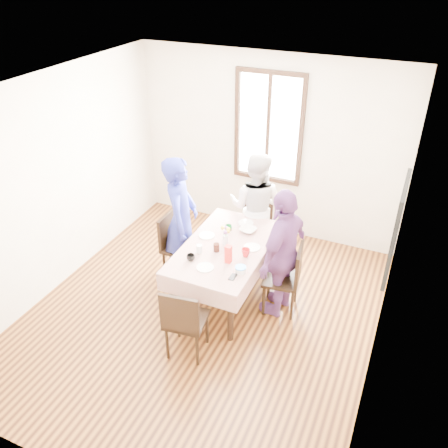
{
  "coord_description": "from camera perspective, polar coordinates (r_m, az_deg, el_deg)",
  "views": [
    {
      "loc": [
        2.0,
        -3.85,
        3.91
      ],
      "look_at": [
        0.12,
        0.39,
        1.1
      ],
      "focal_mm": 37.39,
      "sensor_mm": 36.0,
      "label": 1
    }
  ],
  "objects": [
    {
      "name": "plate_right",
      "position": [
        5.62,
        3.45,
        -2.86
      ],
      "size": [
        0.2,
        0.2,
        0.01
      ],
      "primitive_type": "cylinder",
      "color": "white",
      "rests_on": "tablecloth"
    },
    {
      "name": "person_left",
      "position": [
        5.96,
        -5.33,
        0.4
      ],
      "size": [
        0.59,
        0.73,
        1.75
      ],
      "primitive_type": "imported",
      "rotation": [
        0.0,
        0.0,
        1.87
      ],
      "color": "navy",
      "rests_on": "ground"
    },
    {
      "name": "chair_far",
      "position": [
        6.62,
        3.82,
        -0.32
      ],
      "size": [
        0.48,
        0.48,
        0.91
      ],
      "primitive_type": "cube",
      "rotation": [
        0.0,
        0.0,
        3.29
      ],
      "color": "black",
      "rests_on": "ground"
    },
    {
      "name": "mug_black",
      "position": [
        5.39,
        -4.09,
        -4.12
      ],
      "size": [
        0.12,
        0.12,
        0.08
      ],
      "primitive_type": "imported",
      "rotation": [
        0.0,
        0.0,
        0.2
      ],
      "color": "black",
      "rests_on": "tablecloth"
    },
    {
      "name": "chair_right",
      "position": [
        5.67,
        7.02,
        -6.63
      ],
      "size": [
        0.48,
        0.48,
        0.91
      ],
      "primitive_type": "cube",
      "rotation": [
        0.0,
        0.0,
        1.72
      ],
      "color": "black",
      "rests_on": "ground"
    },
    {
      "name": "butter_lid",
      "position": [
        5.18,
        2.04,
        -5.31
      ],
      "size": [
        0.12,
        0.12,
        0.01
      ],
      "primitive_type": "cylinder",
      "color": "blue",
      "rests_on": "butter_tub"
    },
    {
      "name": "juice_carton",
      "position": [
        5.31,
        0.54,
        -3.7
      ],
      "size": [
        0.07,
        0.07,
        0.22
      ],
      "primitive_type": "cube",
      "color": "red",
      "rests_on": "tablecloth"
    },
    {
      "name": "window_pane",
      "position": [
        6.8,
        5.51,
        11.63
      ],
      "size": [
        0.9,
        0.02,
        1.5
      ],
      "primitive_type": "cube",
      "color": "white",
      "rests_on": "back_wall"
    },
    {
      "name": "dining_table",
      "position": [
        5.87,
        0.2,
        -5.83
      ],
      "size": [
        0.85,
        1.51,
        0.75
      ],
      "primitive_type": "cube",
      "color": "black",
      "rests_on": "ground"
    },
    {
      "name": "back_wall",
      "position": [
        6.91,
        5.41,
        9.31
      ],
      "size": [
        4.0,
        0.0,
        4.0
      ],
      "primitive_type": "plane",
      "rotation": [
        1.57,
        0.0,
        0.0
      ],
      "color": "beige",
      "rests_on": "ground"
    },
    {
      "name": "right_wall",
      "position": [
        4.62,
        19.78,
        -4.56
      ],
      "size": [
        0.0,
        4.5,
        4.5
      ],
      "primitive_type": "plane",
      "rotation": [
        1.57,
        0.0,
        -1.57
      ],
      "color": "beige",
      "rests_on": "ground"
    },
    {
      "name": "serving_bowl",
      "position": [
        5.91,
        2.96,
        -0.73
      ],
      "size": [
        0.24,
        0.24,
        0.05
      ],
      "primitive_type": "imported",
      "rotation": [
        0.0,
        0.0,
        -0.18
      ],
      "color": "white",
      "rests_on": "tablecloth"
    },
    {
      "name": "plate_near",
      "position": [
        5.28,
        -2.32,
        -5.33
      ],
      "size": [
        0.2,
        0.2,
        0.01
      ],
      "primitive_type": "cylinder",
      "color": "white",
      "rests_on": "tablecloth"
    },
    {
      "name": "butter_tub",
      "position": [
        5.2,
        2.04,
        -5.63
      ],
      "size": [
        0.12,
        0.12,
        0.06
      ],
      "primitive_type": "cylinder",
      "color": "white",
      "rests_on": "tablecloth"
    },
    {
      "name": "mug_green",
      "position": [
        5.93,
        0.55,
        -0.47
      ],
      "size": [
        0.13,
        0.13,
        0.07
      ],
      "primitive_type": "imported",
      "rotation": [
        0.0,
        0.0,
        -0.52
      ],
      "color": "#0C7226",
      "rests_on": "tablecloth"
    },
    {
      "name": "jam_jar",
      "position": [
        5.53,
        -0.93,
        -2.89
      ],
      "size": [
        0.07,
        0.07,
        0.1
      ],
      "primitive_type": "cylinder",
      "color": "black",
      "rests_on": "tablecloth"
    },
    {
      "name": "person_far",
      "position": [
        6.44,
        3.87,
        2.16
      ],
      "size": [
        0.8,
        0.64,
        1.58
      ],
      "primitive_type": "imported",
      "rotation": [
        0.0,
        0.0,
        3.2
      ],
      "color": "beige",
      "rests_on": "ground"
    },
    {
      "name": "ground",
      "position": [
        5.84,
        -2.69,
        -10.88
      ],
      "size": [
        4.5,
        4.5,
        0.0
      ],
      "primitive_type": "plane",
      "color": "black",
      "rests_on": "ground"
    },
    {
      "name": "chair_left",
      "position": [
        6.19,
        -5.3,
        -2.89
      ],
      "size": [
        0.42,
        0.42,
        0.91
      ],
      "primitive_type": "cube",
      "rotation": [
        0.0,
        0.0,
        -1.57
      ],
      "color": "black",
      "rests_on": "ground"
    },
    {
      "name": "chair_near",
      "position": [
        5.1,
        -4.6,
        -11.53
      ],
      "size": [
        0.47,
        0.47,
        0.91
      ],
      "primitive_type": "cube",
      "rotation": [
        0.0,
        0.0,
        0.14
      ],
      "color": "black",
      "rests_on": "ground"
    },
    {
      "name": "flower_bunch",
      "position": [
        5.57,
        0.17,
        -0.93
      ],
      "size": [
        0.09,
        0.09,
        0.1
      ],
      "primitive_type": null,
      "color": "yellow",
      "rests_on": "flower_vase"
    },
    {
      "name": "drinking_glass",
      "position": [
        5.51,
        -3.05,
        -3.05
      ],
      "size": [
        0.07,
        0.07,
        0.1
      ],
      "primitive_type": "cylinder",
      "color": "silver",
      "rests_on": "tablecloth"
    },
    {
      "name": "smartphone",
      "position": [
        5.14,
        1.09,
        -6.49
      ],
      "size": [
        0.06,
        0.13,
        0.01
      ],
      "primitive_type": "cube",
      "color": "black",
      "rests_on": "tablecloth"
    },
    {
      "name": "plate_left",
      "position": [
        5.83,
        -2.11,
        -1.41
      ],
      "size": [
        0.2,
        0.2,
        0.01
      ],
      "primitive_type": "cylinder",
      "color": "white",
      "rests_on": "tablecloth"
    },
    {
      "name": "window_frame",
      "position": [
        6.79,
        5.48,
        11.6
      ],
      "size": [
        1.02,
        0.06,
        1.62
      ],
      "primitive_type": "cube",
      "color": "black",
      "rests_on": "back_wall"
    },
    {
      "name": "person_right",
      "position": [
        5.46,
        7.08,
        -3.53
      ],
      "size": [
        0.57,
        1.02,
        1.65
      ],
      "primitive_type": "imported",
      "rotation": [
        0.0,
        0.0,
        -1.75
      ],
      "color": "#643670",
      "rests_on": "ground"
    },
    {
      "name": "plate_far",
      "position": [
        6.09,
        2.67,
        0.13
      ],
      "size": [
        0.2,
        0.2,
        0.01
      ],
      "primitive_type": "cylinder",
      "color": "white",
      "rests_on": "tablecloth"
    },
    {
      "name": "mug_flag",
      "position": [
        5.45,
        2.67,
        -3.51
      ],
      "size": [
        0.14,
        0.14,
        0.1
      ],
      "primitive_type": "imported",
      "rotation": [
        0.0,
        0.0,
        0.84
      ],
      "color": "red",
      "rests_on": "tablecloth"
    },
    {
      "name": "art_poster",
      "position": [
        4.77,
        20.38,
        -0.6
      ],
      "size": [
        0.04,
        0.76,
        0.96
      ],
      "primitive_type": "cube",
      "color": "red",
      "rests_on": "right_wall"
    },
    {
      "name": "flower_vase",
      "position": [
        5.64,
        0.17,
        -1.94
      ],
      "size": [
        0.07,
        0.07,
        0.13
      ],
      "primitive_type": "cylinder",
      "color": "silver",
      "rests_on": "tablecloth"
    },
    {
      "name": "tablecloth",
      "position": [
        5.65,
        0.21,
        -2.75
      ],
      "size": [
        0.97,
        1.63,
        0.01
      ],
      "primitive_type": "cube",
      "color": "#590B03",
      "rests_on": "dining_table"
    }
  ]
}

